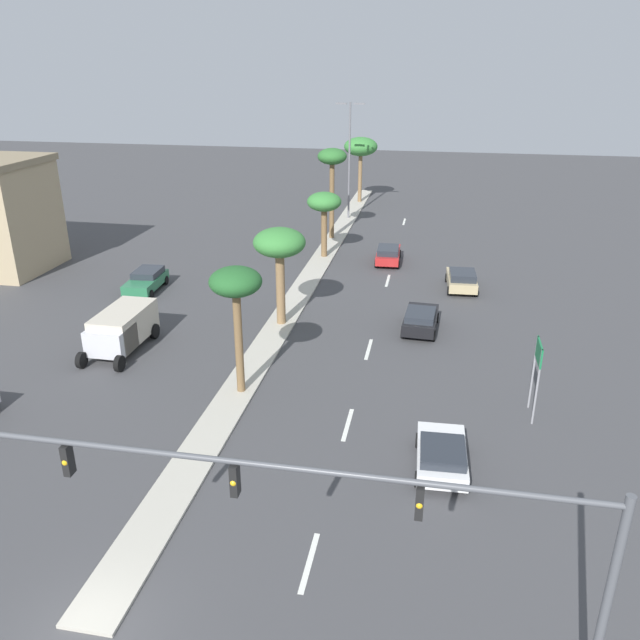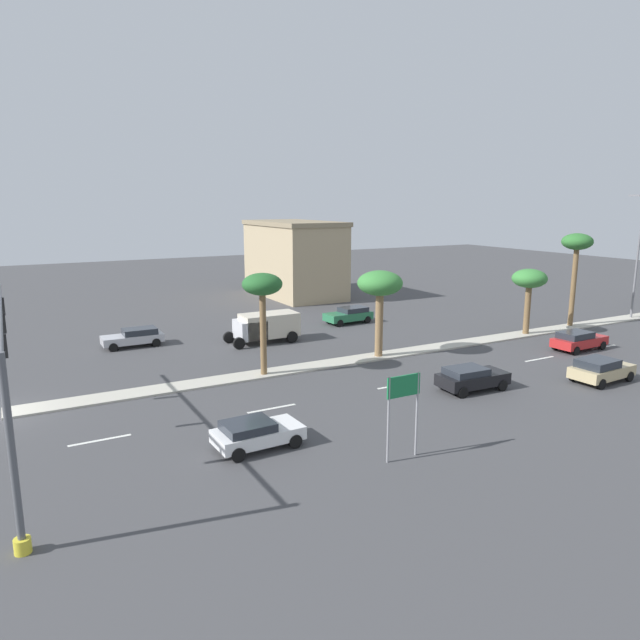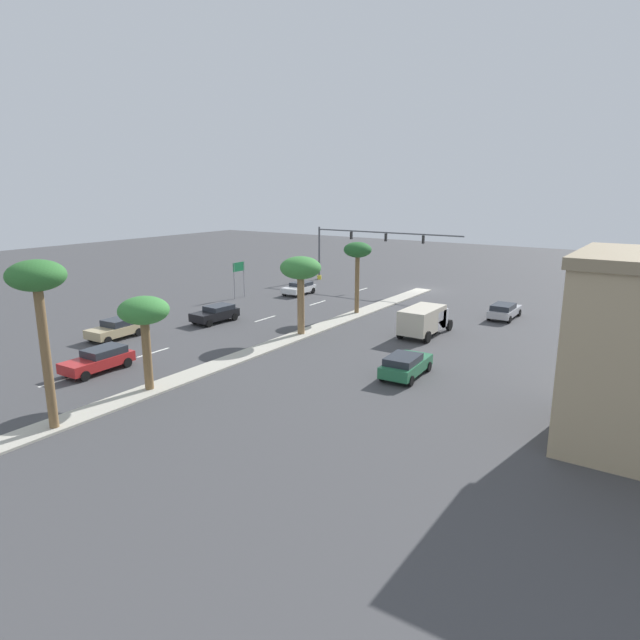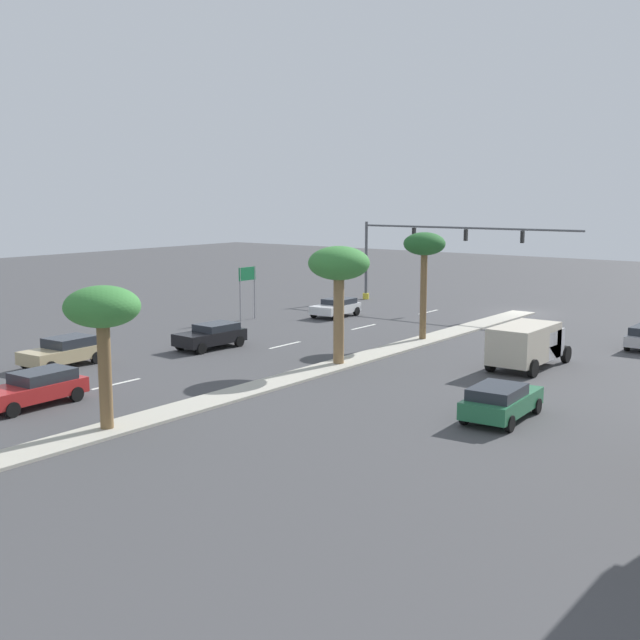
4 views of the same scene
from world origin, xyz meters
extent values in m
plane|color=#424244|center=(0.00, 26.37, 0.00)|extent=(160.00, 160.00, 0.00)
cube|color=#B7B2A3|center=(0.00, 33.91, 0.06)|extent=(1.80, 67.82, 0.12)
cube|color=silver|center=(5.92, 4.00, 0.01)|extent=(0.20, 2.80, 0.01)
cube|color=silver|center=(5.92, 12.74, 0.01)|extent=(0.20, 2.80, 0.01)
cube|color=silver|center=(5.92, 21.03, 0.01)|extent=(0.20, 2.80, 0.01)
cube|color=silver|center=(5.92, 33.42, 0.01)|extent=(0.20, 2.80, 0.01)
cube|color=silver|center=(5.92, 40.41, 0.01)|extent=(0.20, 2.80, 0.01)
cylinder|color=#515459|center=(14.01, 0.53, 3.29)|extent=(0.24, 0.24, 6.58)
cylinder|color=gold|center=(14.01, 0.53, 0.25)|extent=(0.53, 0.53, 0.50)
cylinder|color=#515459|center=(4.74, 0.53, 6.27)|extent=(18.53, 0.16, 0.16)
cube|color=black|center=(9.38, 0.53, 5.72)|extent=(0.20, 0.32, 0.90)
cube|color=black|center=(4.74, 0.53, 5.72)|extent=(0.20, 0.32, 0.90)
cube|color=black|center=(0.11, 0.53, 5.72)|extent=(0.20, 0.32, 0.90)
cylinder|color=gray|center=(14.25, 14.42, 1.88)|extent=(0.10, 0.10, 3.76)
cylinder|color=gray|center=(14.25, 15.92, 1.88)|extent=(0.10, 0.10, 3.76)
cube|color=#19723F|center=(14.25, 15.17, 3.30)|extent=(0.08, 1.67, 0.93)
cube|color=tan|center=(-27.53, 30.62, 4.10)|extent=(13.70, 7.08, 8.19)
cube|color=gray|center=(-27.53, 30.62, 8.44)|extent=(14.00, 7.38, 0.50)
cylinder|color=brown|center=(0.20, 14.76, 2.79)|extent=(0.40, 0.40, 5.34)
ellipsoid|color=#235B28|center=(0.20, 14.76, 5.90)|extent=(2.52, 2.52, 1.38)
cylinder|color=olive|center=(0.06, 23.68, 2.46)|extent=(0.56, 0.56, 4.67)
ellipsoid|color=#387F38|center=(0.06, 23.68, 5.35)|extent=(3.18, 3.18, 1.75)
cylinder|color=brown|center=(0.08, 38.49, 2.18)|extent=(0.49, 0.49, 4.13)
ellipsoid|color=#387F38|center=(0.08, 38.49, 4.74)|extent=(2.82, 2.82, 1.55)
cylinder|color=brown|center=(-0.31, 44.50, 3.59)|extent=(0.44, 0.44, 6.94)
ellipsoid|color=#2D6B2D|center=(-0.31, 44.50, 7.51)|extent=(2.61, 2.61, 1.43)
cylinder|color=slate|center=(0.07, 52.65, 5.86)|extent=(0.20, 0.20, 11.49)
cube|color=slate|center=(-0.83, 52.65, 11.46)|extent=(1.10, 0.24, 0.16)
cube|color=#287047|center=(-11.04, 27.94, 0.66)|extent=(2.18, 4.48, 0.68)
cube|color=#262B33|center=(-11.08, 28.48, 1.22)|extent=(1.87, 2.50, 0.44)
cylinder|color=black|center=(-10.04, 26.47, 0.32)|extent=(0.26, 0.65, 0.64)
cylinder|color=black|center=(-11.85, 26.36, 0.32)|extent=(0.26, 0.65, 0.64)
cylinder|color=black|center=(-10.23, 29.52, 0.32)|extent=(0.26, 0.65, 0.64)
cylinder|color=black|center=(-12.04, 29.41, 0.32)|extent=(0.26, 0.65, 0.64)
cube|color=red|center=(5.51, 38.10, 0.64)|extent=(1.99, 4.51, 0.65)
cube|color=#262B33|center=(5.53, 37.54, 1.21)|extent=(1.74, 2.51, 0.47)
cylinder|color=black|center=(4.58, 39.62, 0.32)|extent=(0.24, 0.65, 0.64)
cylinder|color=black|center=(6.33, 39.69, 0.32)|extent=(0.24, 0.65, 0.64)
cylinder|color=black|center=(4.69, 36.51, 0.32)|extent=(0.24, 0.65, 0.64)
cylinder|color=black|center=(6.44, 36.57, 0.32)|extent=(0.24, 0.65, 0.64)
cube|color=#B2B2B7|center=(-11.61, 8.94, 0.62)|extent=(1.87, 4.50, 0.60)
cube|color=#262B33|center=(-11.61, 9.50, 1.14)|extent=(1.68, 2.48, 0.46)
cylinder|color=black|center=(-10.72, 7.36, 0.32)|extent=(0.22, 0.64, 0.64)
cylinder|color=black|center=(-12.49, 7.36, 0.32)|extent=(0.22, 0.64, 0.64)
cylinder|color=black|center=(-10.73, 10.51, 0.32)|extent=(0.22, 0.64, 0.64)
cylinder|color=black|center=(-12.49, 10.51, 0.32)|extent=(0.22, 0.64, 0.64)
cube|color=tan|center=(11.31, 32.60, 0.65)|extent=(2.21, 4.25, 0.66)
cube|color=#262B33|center=(11.34, 32.09, 1.23)|extent=(1.91, 2.38, 0.50)
cylinder|color=black|center=(10.29, 34.00, 0.32)|extent=(0.25, 0.65, 0.64)
cylinder|color=black|center=(12.17, 34.11, 0.32)|extent=(0.25, 0.65, 0.64)
cylinder|color=black|center=(10.45, 31.10, 0.32)|extent=(0.25, 0.65, 0.64)
cylinder|color=black|center=(12.33, 31.21, 0.32)|extent=(0.25, 0.65, 0.64)
cube|color=silver|center=(10.15, 10.20, 0.61)|extent=(2.11, 4.02, 0.59)
cube|color=#262B33|center=(10.17, 9.71, 1.10)|extent=(1.85, 2.24, 0.39)
cylinder|color=black|center=(9.17, 11.55, 0.32)|extent=(0.24, 0.65, 0.64)
cylinder|color=black|center=(11.04, 11.62, 0.32)|extent=(0.24, 0.65, 0.64)
cylinder|color=black|center=(9.27, 8.78, 0.32)|extent=(0.24, 0.65, 0.64)
cylinder|color=black|center=(11.14, 8.85, 0.32)|extent=(0.24, 0.65, 0.64)
cube|color=black|center=(8.72, 24.44, 0.67)|extent=(2.11, 4.27, 0.69)
cube|color=#262B33|center=(8.69, 23.92, 1.21)|extent=(1.83, 2.38, 0.40)
cylinder|color=black|center=(7.89, 25.95, 0.32)|extent=(0.25, 0.65, 0.64)
cylinder|color=black|center=(9.69, 25.86, 0.32)|extent=(0.25, 0.65, 0.64)
cylinder|color=black|center=(7.74, 23.03, 0.32)|extent=(0.25, 0.65, 0.64)
cylinder|color=black|center=(9.55, 22.94, 0.32)|extent=(0.25, 0.65, 0.64)
cube|color=silver|center=(-8.01, 17.14, 1.18)|extent=(2.22, 2.10, 1.45)
cube|color=beige|center=(-8.01, 18.78, 1.37)|extent=(2.22, 4.46, 1.83)
cylinder|color=black|center=(-6.91, 15.79, 0.45)|extent=(0.28, 0.90, 0.90)
cylinder|color=black|center=(-9.12, 15.79, 0.45)|extent=(0.28, 0.90, 0.90)
cylinder|color=black|center=(-6.91, 20.22, 0.45)|extent=(0.28, 0.90, 0.90)
cylinder|color=black|center=(-9.12, 20.22, 0.45)|extent=(0.28, 0.90, 0.90)
camera|label=1|loc=(9.33, -12.06, 15.60)|focal=35.53mm
camera|label=2|loc=(32.92, 0.90, 10.93)|focal=32.37mm
camera|label=3|loc=(-24.78, 57.77, 11.42)|focal=31.00mm
camera|label=4|loc=(-23.99, 56.82, 8.81)|focal=44.97mm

